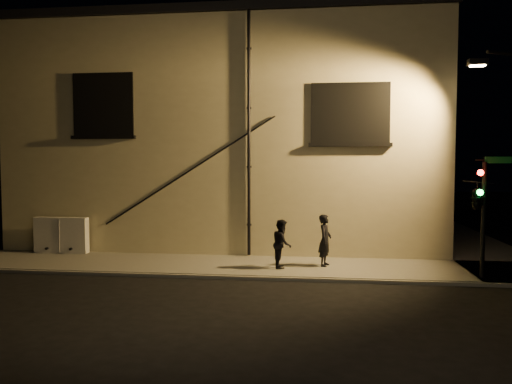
# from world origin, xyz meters

# --- Properties ---
(ground) EXTENTS (90.00, 90.00, 0.00)m
(ground) POSITION_xyz_m (0.00, 0.00, 0.00)
(ground) COLOR black
(sidewalk) EXTENTS (21.00, 16.00, 0.12)m
(sidewalk) POSITION_xyz_m (1.22, 4.39, 0.06)
(sidewalk) COLOR #64635A
(sidewalk) RESTS_ON ground
(building) EXTENTS (16.20, 12.23, 8.80)m
(building) POSITION_xyz_m (-3.00, 8.99, 4.40)
(building) COLOR #C4B98D
(building) RESTS_ON ground
(utility_cabinet) EXTENTS (1.94, 0.33, 1.27)m
(utility_cabinet) POSITION_xyz_m (-8.54, 2.70, 0.76)
(utility_cabinet) COLOR silver
(utility_cabinet) RESTS_ON sidewalk
(pedestrian_a) EXTENTS (0.52, 0.67, 1.61)m
(pedestrian_a) POSITION_xyz_m (0.78, 1.57, 0.93)
(pedestrian_a) COLOR black
(pedestrian_a) RESTS_ON sidewalk
(pedestrian_b) EXTENTS (0.61, 0.76, 1.49)m
(pedestrian_b) POSITION_xyz_m (-0.54, 1.14, 0.86)
(pedestrian_b) COLOR black
(pedestrian_b) RESTS_ON sidewalk
(traffic_signal) EXTENTS (1.24, 1.99, 3.39)m
(traffic_signal) POSITION_xyz_m (4.94, 0.41, 2.40)
(traffic_signal) COLOR black
(traffic_signal) RESTS_ON sidewalk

